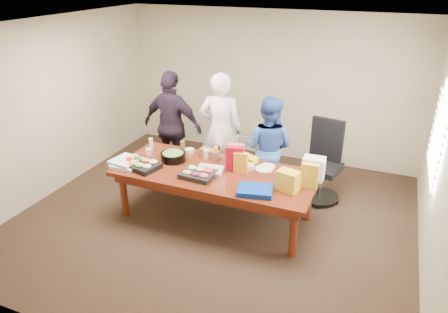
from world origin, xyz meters
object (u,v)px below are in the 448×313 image
at_px(office_chair, 322,165).
at_px(person_center, 221,131).
at_px(person_right, 268,148).
at_px(salad_bowl, 173,157).
at_px(sheet_cake, 210,170).
at_px(conference_table, 215,195).

relative_size(office_chair, person_center, 0.64).
distance_m(person_right, salad_bowl, 1.45).
height_order(sheet_cake, salad_bowl, salad_bowl).
bearing_deg(sheet_cake, office_chair, 33.94).
xyz_separation_m(conference_table, salad_bowl, (-0.72, 0.10, 0.43)).
relative_size(conference_table, office_chair, 2.32).
bearing_deg(salad_bowl, sheet_cake, -13.20).
distance_m(person_center, salad_bowl, 0.99).
relative_size(conference_table, sheet_cake, 7.90).
bearing_deg(office_chair, salad_bowl, -142.36).
bearing_deg(person_right, sheet_cake, 65.45).
xyz_separation_m(office_chair, person_center, (-1.64, -0.09, 0.35)).
relative_size(office_chair, sheet_cake, 3.41).
bearing_deg(sheet_cake, person_center, 98.43).
height_order(conference_table, person_right, person_right).
bearing_deg(conference_table, office_chair, 40.32).
distance_m(person_center, sheet_cake, 1.11).
bearing_deg(salad_bowl, person_right, 33.78).
distance_m(sheet_cake, salad_bowl, 0.68).
bearing_deg(conference_table, salad_bowl, 172.05).
xyz_separation_m(person_right, salad_bowl, (-1.20, -0.81, -0.01)).
height_order(office_chair, salad_bowl, office_chair).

